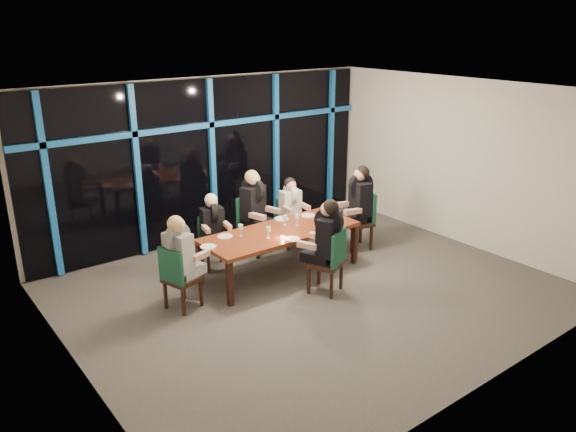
{
  "coord_description": "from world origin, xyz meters",
  "views": [
    {
      "loc": [
        -5.01,
        -5.94,
        3.93
      ],
      "look_at": [
        0.0,
        0.6,
        1.05
      ],
      "focal_mm": 35.0,
      "sensor_mm": 36.0,
      "label": 1
    }
  ],
  "objects_px": {
    "dining_table": "(280,234)",
    "chair_end_right": "(362,217)",
    "diner_far_right": "(291,202)",
    "water_pitcher": "(321,219)",
    "chair_far_mid": "(251,221)",
    "diner_far_left": "(213,221)",
    "chair_far_left": "(212,239)",
    "diner_near_mid": "(326,233)",
    "chair_end_left": "(178,275)",
    "chair_near_mid": "(331,258)",
    "diner_end_right": "(358,196)",
    "wine_bottle": "(332,213)",
    "diner_end_left": "(180,248)",
    "diner_far_mid": "(255,200)",
    "chair_far_right": "(289,219)"
  },
  "relations": [
    {
      "from": "diner_far_mid",
      "to": "diner_far_right",
      "type": "bearing_deg",
      "value": -27.07
    },
    {
      "from": "dining_table",
      "to": "chair_end_right",
      "type": "height_order",
      "value": "chair_end_right"
    },
    {
      "from": "chair_far_mid",
      "to": "chair_end_left",
      "type": "height_order",
      "value": "chair_far_mid"
    },
    {
      "from": "chair_end_left",
      "to": "diner_end_left",
      "type": "bearing_deg",
      "value": -90.0
    },
    {
      "from": "chair_end_left",
      "to": "wine_bottle",
      "type": "bearing_deg",
      "value": -108.26
    },
    {
      "from": "chair_far_mid",
      "to": "diner_far_left",
      "type": "bearing_deg",
      "value": 174.59
    },
    {
      "from": "diner_far_mid",
      "to": "diner_end_left",
      "type": "bearing_deg",
      "value": -169.82
    },
    {
      "from": "wine_bottle",
      "to": "chair_far_right",
      "type": "bearing_deg",
      "value": 94.43
    },
    {
      "from": "chair_far_mid",
      "to": "diner_far_left",
      "type": "height_order",
      "value": "diner_far_left"
    },
    {
      "from": "water_pitcher",
      "to": "chair_far_right",
      "type": "bearing_deg",
      "value": 78.21
    },
    {
      "from": "diner_far_mid",
      "to": "chair_end_left",
      "type": "bearing_deg",
      "value": -170.19
    },
    {
      "from": "dining_table",
      "to": "water_pitcher",
      "type": "distance_m",
      "value": 0.73
    },
    {
      "from": "chair_end_left",
      "to": "dining_table",
      "type": "bearing_deg",
      "value": -104.19
    },
    {
      "from": "diner_far_mid",
      "to": "chair_near_mid",
      "type": "bearing_deg",
      "value": -106.88
    },
    {
      "from": "dining_table",
      "to": "diner_end_left",
      "type": "relative_size",
      "value": 2.76
    },
    {
      "from": "diner_far_left",
      "to": "diner_far_right",
      "type": "relative_size",
      "value": 1.0
    },
    {
      "from": "chair_far_mid",
      "to": "diner_near_mid",
      "type": "relative_size",
      "value": 1.05
    },
    {
      "from": "diner_end_left",
      "to": "chair_end_right",
      "type": "bearing_deg",
      "value": -105.91
    },
    {
      "from": "chair_near_mid",
      "to": "diner_far_left",
      "type": "relative_size",
      "value": 1.18
    },
    {
      "from": "chair_far_left",
      "to": "diner_far_left",
      "type": "bearing_deg",
      "value": -90.0
    },
    {
      "from": "chair_end_left",
      "to": "diner_end_right",
      "type": "relative_size",
      "value": 0.95
    },
    {
      "from": "diner_far_right",
      "to": "diner_end_right",
      "type": "bearing_deg",
      "value": -35.24
    },
    {
      "from": "chair_end_left",
      "to": "chair_near_mid",
      "type": "bearing_deg",
      "value": -131.08
    },
    {
      "from": "chair_near_mid",
      "to": "water_pitcher",
      "type": "distance_m",
      "value": 1.01
    },
    {
      "from": "diner_end_right",
      "to": "chair_far_left",
      "type": "bearing_deg",
      "value": -94.44
    },
    {
      "from": "diner_near_mid",
      "to": "wine_bottle",
      "type": "distance_m",
      "value": 1.13
    },
    {
      "from": "dining_table",
      "to": "chair_end_left",
      "type": "height_order",
      "value": "chair_end_left"
    },
    {
      "from": "diner_far_mid",
      "to": "water_pitcher",
      "type": "bearing_deg",
      "value": -82.88
    },
    {
      "from": "diner_far_left",
      "to": "water_pitcher",
      "type": "xyz_separation_m",
      "value": [
        1.43,
        -1.03,
        0.02
      ]
    },
    {
      "from": "diner_far_right",
      "to": "chair_far_mid",
      "type": "bearing_deg",
      "value": 171.7
    },
    {
      "from": "chair_far_left",
      "to": "diner_near_mid",
      "type": "distance_m",
      "value": 2.11
    },
    {
      "from": "chair_far_left",
      "to": "diner_end_left",
      "type": "height_order",
      "value": "diner_end_left"
    },
    {
      "from": "chair_far_right",
      "to": "diner_near_mid",
      "type": "bearing_deg",
      "value": -104.4
    },
    {
      "from": "chair_far_left",
      "to": "diner_far_left",
      "type": "relative_size",
      "value": 1.03
    },
    {
      "from": "chair_end_right",
      "to": "diner_end_right",
      "type": "xyz_separation_m",
      "value": [
        -0.09,
        0.02,
        0.41
      ]
    },
    {
      "from": "dining_table",
      "to": "water_pitcher",
      "type": "xyz_separation_m",
      "value": [
        0.69,
        -0.18,
        0.17
      ]
    },
    {
      "from": "chair_end_right",
      "to": "wine_bottle",
      "type": "height_order",
      "value": "wine_bottle"
    },
    {
      "from": "dining_table",
      "to": "diner_near_mid",
      "type": "bearing_deg",
      "value": -80.85
    },
    {
      "from": "diner_far_left",
      "to": "water_pitcher",
      "type": "height_order",
      "value": "diner_far_left"
    },
    {
      "from": "diner_far_mid",
      "to": "diner_end_left",
      "type": "height_order",
      "value": "diner_far_mid"
    },
    {
      "from": "chair_far_mid",
      "to": "diner_far_right",
      "type": "height_order",
      "value": "diner_far_right"
    },
    {
      "from": "dining_table",
      "to": "diner_far_right",
      "type": "bearing_deg",
      "value": 43.97
    },
    {
      "from": "water_pitcher",
      "to": "diner_end_left",
      "type": "bearing_deg",
      "value": 175.67
    },
    {
      "from": "diner_far_right",
      "to": "water_pitcher",
      "type": "relative_size",
      "value": 4.06
    },
    {
      "from": "chair_far_mid",
      "to": "diner_end_right",
      "type": "distance_m",
      "value": 1.95
    },
    {
      "from": "chair_end_right",
      "to": "chair_far_right",
      "type": "bearing_deg",
      "value": -117.96
    },
    {
      "from": "wine_bottle",
      "to": "water_pitcher",
      "type": "distance_m",
      "value": 0.28
    },
    {
      "from": "wine_bottle",
      "to": "chair_end_left",
      "type": "bearing_deg",
      "value": 179.08
    },
    {
      "from": "diner_near_mid",
      "to": "chair_near_mid",
      "type": "bearing_deg",
      "value": 90.0
    },
    {
      "from": "chair_far_mid",
      "to": "diner_end_right",
      "type": "bearing_deg",
      "value": -49.47
    }
  ]
}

